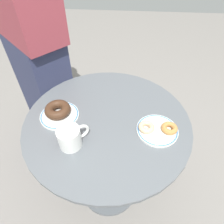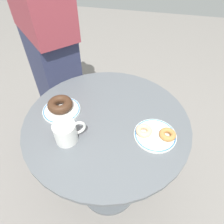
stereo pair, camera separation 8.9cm
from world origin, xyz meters
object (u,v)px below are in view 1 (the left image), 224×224
plate_left (60,115)px  donut_old_fashioned (169,128)px  donut_chocolate (58,110)px  donut_glazed (146,127)px  plate_right (157,130)px  coffee_mug (70,137)px  person_figure (33,47)px  cafe_table (108,147)px

plate_left → donut_old_fashioned: bearing=-6.2°
plate_left → donut_chocolate: (-0.01, 0.01, 0.03)m
donut_chocolate → donut_glazed: size_ratio=1.71×
plate_left → donut_glazed: bearing=-7.9°
plate_right → coffee_mug: bearing=-164.8°
plate_right → donut_old_fashioned: size_ratio=2.58×
donut_glazed → person_figure: 0.80m
cafe_table → donut_chocolate: 0.33m
plate_right → donut_glazed: bearing=-178.9°
cafe_table → plate_right: (0.22, -0.05, 0.22)m
donut_old_fashioned → coffee_mug: size_ratio=0.58×
donut_chocolate → donut_old_fashioned: 0.50m
donut_old_fashioned → donut_glazed: 0.10m
donut_old_fashioned → person_figure: bearing=146.8°
cafe_table → donut_glazed: 0.29m
donut_chocolate → donut_glazed: donut_chocolate is taller
plate_left → donut_glazed: 0.39m
cafe_table → donut_old_fashioned: donut_old_fashioned is taller
donut_old_fashioned → person_figure: size_ratio=0.04×
cafe_table → donut_glazed: bearing=-15.9°
donut_old_fashioned → person_figure: (-0.73, 0.48, 0.09)m
plate_right → person_figure: bearing=144.9°
donut_glazed → coffee_mug: bearing=-162.6°
donut_chocolate → person_figure: size_ratio=0.07×
plate_left → plate_right: same height
donut_glazed → plate_left: bearing=172.1°
person_figure → plate_right: bearing=-35.1°
donut_chocolate → donut_old_fashioned: size_ratio=1.71×
cafe_table → plate_left: bearing=178.6°
donut_old_fashioned → donut_chocolate: bearing=172.8°
donut_old_fashioned → person_figure: person_figure is taller
cafe_table → plate_left: size_ratio=4.27×
cafe_table → donut_chocolate: size_ratio=6.42×
plate_left → donut_chocolate: bearing=124.6°
donut_old_fashioned → donut_glazed: size_ratio=1.00×
cafe_table → donut_old_fashioned: size_ratio=10.95×
plate_right → donut_chocolate: donut_chocolate is taller
plate_right → person_figure: size_ratio=0.11×
plate_right → person_figure: (-0.68, 0.48, 0.11)m
plate_right → donut_old_fashioned: donut_old_fashioned is taller
donut_chocolate → person_figure: (-0.24, 0.42, 0.08)m
plate_left → coffee_mug: bearing=-59.0°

